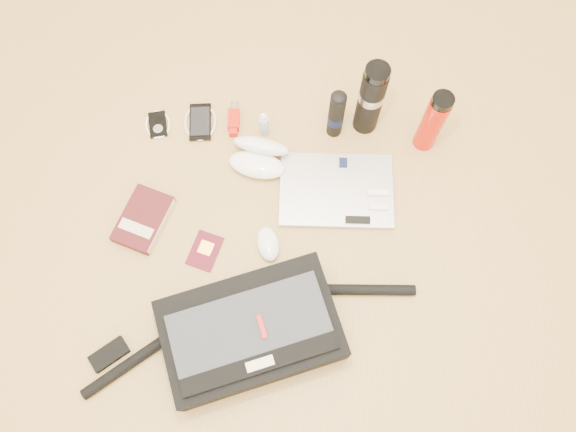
{
  "coord_description": "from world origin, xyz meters",
  "views": [
    {
      "loc": [
        0.08,
        -0.45,
        1.6
      ],
      "look_at": [
        0.04,
        0.11,
        0.06
      ],
      "focal_mm": 35.0,
      "sensor_mm": 36.0,
      "label": 1
    }
  ],
  "objects": [
    {
      "name": "ipod",
      "position": [
        -0.4,
        0.41,
        0.01
      ],
      "size": [
        0.1,
        0.1,
        0.01
      ],
      "rotation": [
        0.0,
        0.0,
        0.24
      ],
      "color": "black",
      "rests_on": "ground"
    },
    {
      "name": "aerosol_can",
      "position": [
        0.17,
        0.43,
        0.1
      ],
      "size": [
        0.07,
        0.07,
        0.21
      ],
      "rotation": [
        0.0,
        0.0,
        0.43
      ],
      "color": "black",
      "rests_on": "ground"
    },
    {
      "name": "sunglasses_case",
      "position": [
        -0.06,
        0.31,
        0.04
      ],
      "size": [
        0.2,
        0.17,
        0.1
      ],
      "rotation": [
        0.0,
        0.0,
        -0.16
      ],
      "color": "white",
      "rests_on": "ground"
    },
    {
      "name": "inhaler",
      "position": [
        -0.16,
        0.44,
        0.02
      ],
      "size": [
        0.04,
        0.12,
        0.03
      ],
      "rotation": [
        0.0,
        0.0,
        0.07
      ],
      "color": "#BB1709",
      "rests_on": "ground"
    },
    {
      "name": "mouse",
      "position": [
        -0.01,
        0.03,
        0.02
      ],
      "size": [
        0.09,
        0.12,
        0.04
      ],
      "rotation": [
        0.0,
        0.0,
        0.28
      ],
      "color": "white",
      "rests_on": "ground"
    },
    {
      "name": "phone",
      "position": [
        -0.26,
        0.43,
        0.01
      ],
      "size": [
        0.12,
        0.14,
        0.01
      ],
      "rotation": [
        0.0,
        0.0,
        0.11
      ],
      "color": "black",
      "rests_on": "ground"
    },
    {
      "name": "thermos_red",
      "position": [
        0.45,
        0.41,
        0.13
      ],
      "size": [
        0.08,
        0.08,
        0.26
      ],
      "rotation": [
        0.0,
        0.0,
        0.15
      ],
      "color": "red",
      "rests_on": "ground"
    },
    {
      "name": "messenger_bag",
      "position": [
        -0.04,
        -0.23,
        0.06
      ],
      "size": [
        0.91,
        0.44,
        0.13
      ],
      "rotation": [
        0.0,
        0.0,
        0.38
      ],
      "color": "black",
      "rests_on": "ground"
    },
    {
      "name": "thermos_black",
      "position": [
        0.26,
        0.46,
        0.15
      ],
      "size": [
        0.08,
        0.08,
        0.3
      ],
      "rotation": [
        0.0,
        0.0,
        -0.05
      ],
      "color": "black",
      "rests_on": "ground"
    },
    {
      "name": "spray_bottle",
      "position": [
        -0.05,
        0.41,
        0.05
      ],
      "size": [
        0.03,
        0.03,
        0.11
      ],
      "rotation": [
        0.0,
        0.0,
        -0.14
      ],
      "color": "#98BBD0",
      "rests_on": "ground"
    },
    {
      "name": "ground",
      "position": [
        0.0,
        0.0,
        0.0
      ],
      "size": [
        4.0,
        4.0,
        0.0
      ],
      "primitive_type": "plane",
      "color": "#B08A49",
      "rests_on": "ground"
    },
    {
      "name": "passport",
      "position": [
        -0.2,
        0.0,
        0.0
      ],
      "size": [
        0.11,
        0.13,
        0.01
      ],
      "rotation": [
        0.0,
        0.0,
        -0.27
      ],
      "color": "#4B0A17",
      "rests_on": "ground"
    },
    {
      "name": "laptop",
      "position": [
        0.18,
        0.22,
        0.01
      ],
      "size": [
        0.36,
        0.26,
        0.03
      ],
      "rotation": [
        0.0,
        0.0,
        0.04
      ],
      "color": "#B2B3B5",
      "rests_on": "ground"
    },
    {
      "name": "book",
      "position": [
        -0.39,
        0.08,
        0.02
      ],
      "size": [
        0.18,
        0.22,
        0.04
      ],
      "rotation": [
        0.0,
        0.0,
        -0.31
      ],
      "color": "#3F0F13",
      "rests_on": "ground"
    }
  ]
}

